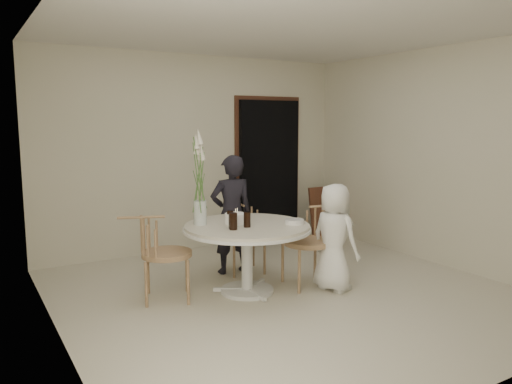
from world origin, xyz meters
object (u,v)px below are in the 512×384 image
chair_left (154,245)px  boy (334,237)px  chair_far (241,227)px  chair_right (318,233)px  birthday_cake (236,219)px  girl (231,215)px  flower_vase (200,185)px  table (247,235)px

chair_left → boy: (1.74, -0.69, 0.01)m
boy → chair_far: bearing=8.7°
chair_far → chair_right: (0.45, -0.93, 0.05)m
chair_far → birthday_cake: 0.84m
chair_left → girl: bearing=-47.8°
flower_vase → girl: bearing=36.5°
boy → flower_vase: flower_vase is taller
girl → flower_vase: flower_vase is taller
birthday_cake → chair_left: bearing=167.3°
chair_far → girl: size_ratio=0.58×
chair_right → flower_vase: size_ratio=0.90×
girl → flower_vase: bearing=45.2°
chair_far → boy: size_ratio=0.71×
girl → birthday_cake: 0.67m
birthday_cake → chair_far: bearing=56.8°
chair_left → girl: size_ratio=0.62×
flower_vase → chair_far: bearing=33.5°
girl → birthday_cake: bearing=74.3°
chair_right → boy: size_ratio=0.78×
chair_far → flower_vase: 1.11m
chair_right → birthday_cake: size_ratio=3.91×
birthday_cake → girl: bearing=65.6°
boy → birthday_cake: (-0.91, 0.50, 0.21)m
chair_far → chair_left: 1.35m
chair_left → girl: 1.19m
flower_vase → table: bearing=-31.1°
birthday_cake → table: bearing=-49.2°
birthday_cake → flower_vase: bearing=155.0°
chair_far → boy: (0.48, -1.17, 0.04)m
chair_left → birthday_cake: bearing=-81.4°
flower_vase → chair_left: bearing=176.5°
chair_far → flower_vase: (-0.77, -0.51, 0.61)m
chair_far → chair_left: (-1.26, -0.48, 0.04)m
chair_far → flower_vase: flower_vase is taller
table → chair_far: 0.84m
flower_vase → boy: bearing=-27.9°
table → chair_far: (0.35, 0.76, -0.09)m
chair_right → birthday_cake: 0.95m
table → chair_left: 0.95m
table → girl: bearing=74.6°
table → boy: boy is taller
birthday_cake → flower_vase: size_ratio=0.23×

